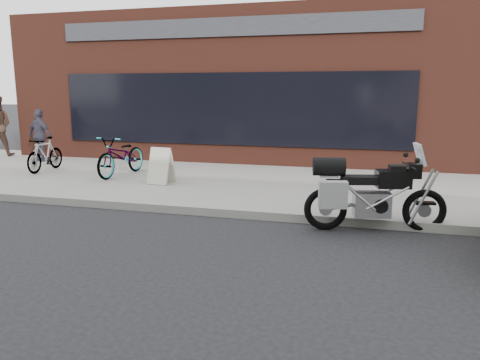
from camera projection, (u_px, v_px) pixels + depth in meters
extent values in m
plane|color=black|center=(153.00, 333.00, 4.34)|extent=(120.00, 120.00, 0.00)
cube|color=gray|center=(284.00, 183.00, 10.96)|extent=(44.00, 6.00, 0.15)
cube|color=#5C291D|center=(266.00, 89.00, 17.69)|extent=(14.00, 10.00, 4.50)
cube|color=black|center=(227.00, 109.00, 13.04)|extent=(10.00, 0.08, 2.00)
cube|color=#2B2C31|center=(227.00, 27.00, 12.62)|extent=(10.00, 0.08, 0.50)
torus|color=black|center=(325.00, 209.00, 7.50)|extent=(0.70, 0.25, 0.69)
torus|color=black|center=(424.00, 211.00, 7.40)|extent=(0.70, 0.25, 0.69)
cube|color=#B7B7BC|center=(372.00, 204.00, 7.44)|extent=(0.62, 0.42, 0.39)
cube|color=black|center=(393.00, 179.00, 7.34)|extent=(0.57, 0.43, 0.27)
cube|color=black|center=(360.00, 180.00, 7.38)|extent=(0.62, 0.40, 0.12)
cube|color=black|center=(336.00, 185.00, 7.41)|extent=(0.35, 0.29, 0.14)
cube|color=black|center=(414.00, 171.00, 7.29)|extent=(0.23, 0.28, 0.23)
cube|color=silver|center=(420.00, 154.00, 7.24)|extent=(0.21, 0.33, 0.35)
cylinder|color=black|center=(409.00, 166.00, 7.28)|extent=(0.18, 0.72, 0.03)
cube|color=#B7B7BC|center=(329.00, 176.00, 7.39)|extent=(0.35, 0.36, 0.03)
cube|color=gray|center=(333.00, 195.00, 7.18)|extent=(0.46, 0.27, 0.41)
cylinder|color=black|center=(329.00, 167.00, 7.37)|extent=(0.55, 0.38, 0.29)
cylinder|color=#B7B7BC|center=(343.00, 206.00, 7.64)|extent=(0.58, 0.20, 0.20)
imported|color=gray|center=(122.00, 156.00, 11.46)|extent=(0.82, 1.92, 0.98)
imported|color=gray|center=(45.00, 154.00, 12.08)|extent=(0.47, 1.47, 0.87)
cube|color=beige|center=(159.00, 166.00, 10.40)|extent=(0.54, 0.32, 0.81)
cube|color=beige|center=(164.00, 165.00, 10.59)|extent=(0.54, 0.32, 0.81)
imported|color=#3D3B4B|center=(40.00, 135.00, 13.70)|extent=(0.97, 0.59, 1.54)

